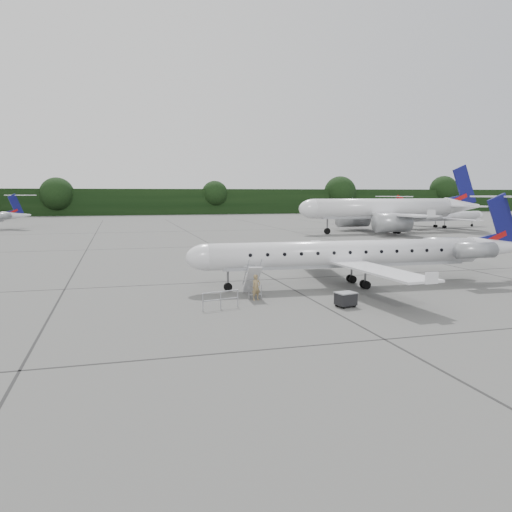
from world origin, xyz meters
name	(u,v)px	position (x,y,z in m)	size (l,w,h in m)	color
ground	(394,294)	(0.00, 0.00, 0.00)	(320.00, 320.00, 0.00)	#595956
treeline	(175,202)	(0.00, 130.00, 4.00)	(260.00, 4.00, 8.00)	black
main_regional_jet	(347,241)	(-1.89, 3.33, 3.26)	(25.39, 18.28, 6.51)	silver
airstair	(252,281)	(-9.28, 1.68, 1.02)	(0.85, 2.09, 2.04)	silver
passenger	(256,287)	(-9.34, 0.49, 0.80)	(0.59, 0.39, 1.61)	olive
safety_railing	(221,300)	(-11.92, -1.24, 0.50)	(2.20, 0.08, 1.00)	#989AA0
baggage_cart	(346,299)	(-4.80, -2.67, 0.46)	(1.06, 0.86, 0.92)	black
bg_narrowbody	(383,199)	(25.19, 46.24, 5.71)	(31.79, 22.89, 11.41)	silver
bg_regional_right	(444,212)	(43.02, 54.39, 3.10)	(23.67, 17.04, 6.21)	silver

